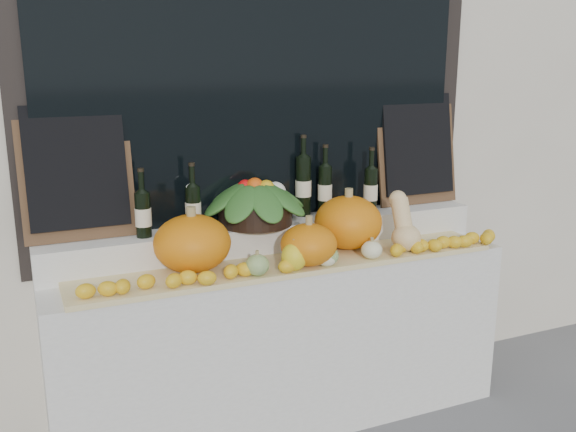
{
  "coord_description": "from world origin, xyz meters",
  "views": [
    {
      "loc": [
        -1.18,
        -1.27,
        1.88
      ],
      "look_at": [
        0.0,
        1.45,
        1.12
      ],
      "focal_mm": 40.0,
      "sensor_mm": 36.0,
      "label": 1
    }
  ],
  "objects": [
    {
      "name": "wine_bottle_near_left",
      "position": [
        -0.41,
        1.65,
        1.16
      ],
      "size": [
        0.08,
        0.08,
        0.33
      ],
      "color": "black",
      "rests_on": "rear_tier"
    },
    {
      "name": "wine_bottle_far_left",
      "position": [
        -0.65,
        1.65,
        1.15
      ],
      "size": [
        0.08,
        0.08,
        0.33
      ],
      "color": "black",
      "rests_on": "rear_tier"
    },
    {
      "name": "wine_bottle_near_right",
      "position": [
        0.32,
        1.7,
        1.18
      ],
      "size": [
        0.08,
        0.08,
        0.37
      ],
      "color": "black",
      "rests_on": "rear_tier"
    },
    {
      "name": "straw_bedding",
      "position": [
        0.0,
        1.4,
        0.89
      ],
      "size": [
        2.1,
        0.32,
        0.02
      ],
      "primitive_type": "cube",
      "color": "tan",
      "rests_on": "display_sill"
    },
    {
      "name": "produce_bowl",
      "position": [
        -0.09,
        1.66,
        1.16
      ],
      "size": [
        0.57,
        0.57,
        0.25
      ],
      "color": "black",
      "rests_on": "rear_tier"
    },
    {
      "name": "chalkboard_right",
      "position": [
        0.92,
        1.74,
        1.36
      ],
      "size": [
        0.5,
        0.13,
        0.61
      ],
      "rotation": [
        -0.17,
        0.0,
        0.0
      ],
      "color": "#4C331E",
      "rests_on": "rear_tier"
    },
    {
      "name": "wine_bottle_far_right",
      "position": [
        0.57,
        1.64,
        1.16
      ],
      "size": [
        0.08,
        0.08,
        0.35
      ],
      "color": "black",
      "rests_on": "rear_tier"
    },
    {
      "name": "pumpkin_center",
      "position": [
        0.05,
        1.33,
        1.0
      ],
      "size": [
        0.32,
        0.32,
        0.2
      ],
      "primitive_type": "ellipsoid",
      "rotation": [
        0.0,
        0.0,
        -0.24
      ],
      "color": "orange",
      "rests_on": "straw_bedding"
    },
    {
      "name": "rear_tier",
      "position": [
        0.0,
        1.68,
        0.96
      ],
      "size": [
        2.3,
        0.25,
        0.16
      ],
      "primitive_type": "cube",
      "color": "silver",
      "rests_on": "display_sill"
    },
    {
      "name": "decorative_gourds",
      "position": [
        0.04,
        1.29,
        0.96
      ],
      "size": [
        0.7,
        0.12,
        0.15
      ],
      "color": "#2B661E",
      "rests_on": "straw_bedding"
    },
    {
      "name": "lemon_heap",
      "position": [
        0.0,
        1.29,
        0.94
      ],
      "size": [
        2.2,
        0.16,
        0.06
      ],
      "primitive_type": null,
      "color": "gold",
      "rests_on": "straw_bedding"
    },
    {
      "name": "display_sill",
      "position": [
        0.0,
        1.52,
        0.44
      ],
      "size": [
        2.3,
        0.55,
        0.88
      ],
      "primitive_type": "cube",
      "color": "silver",
      "rests_on": "ground"
    },
    {
      "name": "pumpkin_left",
      "position": [
        -0.47,
        1.47,
        1.04
      ],
      "size": [
        0.44,
        0.44,
        0.26
      ],
      "primitive_type": "ellipsoid",
      "rotation": [
        0.0,
        0.0,
        -0.31
      ],
      "color": "orange",
      "rests_on": "straw_bedding"
    },
    {
      "name": "butternut_squash",
      "position": [
        0.6,
        1.36,
        1.03
      ],
      "size": [
        0.15,
        0.21,
        0.29
      ],
      "color": "#E6C287",
      "rests_on": "straw_bedding"
    },
    {
      "name": "chalkboard_left",
      "position": [
        -0.92,
        1.74,
        1.36
      ],
      "size": [
        0.5,
        0.13,
        0.61
      ],
      "rotation": [
        -0.17,
        0.0,
        0.0
      ],
      "color": "#4C331E",
      "rests_on": "rear_tier"
    },
    {
      "name": "wine_bottle_tall",
      "position": [
        0.21,
        1.72,
        1.2
      ],
      "size": [
        0.08,
        0.08,
        0.43
      ],
      "color": "black",
      "rests_on": "rear_tier"
    },
    {
      "name": "pumpkin_right",
      "position": [
        0.35,
        1.49,
        1.04
      ],
      "size": [
        0.37,
        0.37,
        0.27
      ],
      "primitive_type": "ellipsoid",
      "rotation": [
        0.0,
        0.0,
        0.06
      ],
      "color": "orange",
      "rests_on": "straw_bedding"
    }
  ]
}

